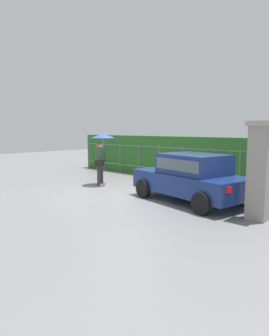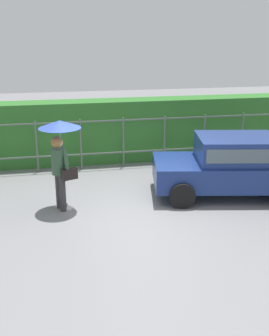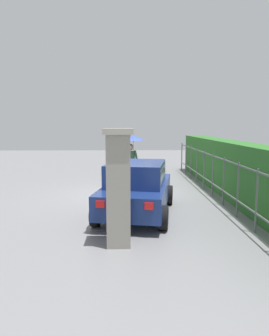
# 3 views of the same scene
# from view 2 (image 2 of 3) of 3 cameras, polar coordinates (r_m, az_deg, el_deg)

# --- Properties ---
(ground_plane) EXTENTS (40.00, 40.00, 0.00)m
(ground_plane) POSITION_cam_2_polar(r_m,az_deg,el_deg) (9.52, 1.45, -5.85)
(ground_plane) COLOR slate
(car) EXTENTS (3.95, 2.40, 1.48)m
(car) POSITION_cam_2_polar(r_m,az_deg,el_deg) (10.46, 13.27, 0.62)
(car) COLOR navy
(car) RESTS_ON ground
(pedestrian) EXTENTS (0.93, 0.93, 2.05)m
(pedestrian) POSITION_cam_2_polar(r_m,az_deg,el_deg) (9.29, -10.22, 2.84)
(pedestrian) COLOR #333333
(pedestrian) RESTS_ON ground
(fence_section) EXTENTS (12.64, 0.05, 1.50)m
(fence_section) POSITION_cam_2_polar(r_m,az_deg,el_deg) (12.31, -1.53, 3.89)
(fence_section) COLOR #59605B
(fence_section) RESTS_ON ground
(hedge_row) EXTENTS (13.59, 0.90, 1.90)m
(hedge_row) POSITION_cam_2_polar(r_m,az_deg,el_deg) (12.99, -2.09, 5.21)
(hedge_row) COLOR #2D6B28
(hedge_row) RESTS_ON ground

